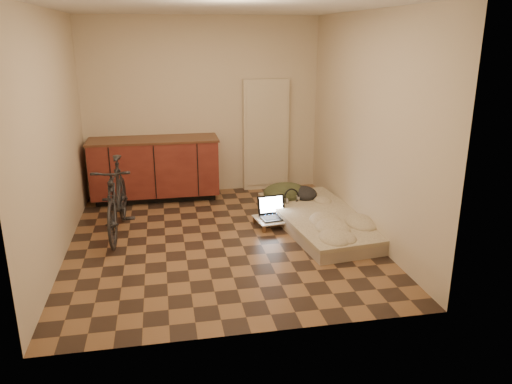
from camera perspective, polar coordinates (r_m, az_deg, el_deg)
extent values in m
cube|color=brown|center=(5.98, -4.00, -5.41)|extent=(3.50, 4.00, 0.00)
cube|color=silver|center=(5.52, -4.60, 20.30)|extent=(3.50, 4.00, 0.00)
cube|color=beige|center=(7.57, -6.10, 9.63)|extent=(3.50, 0.00, 2.60)
cube|color=beige|center=(3.68, -0.59, 1.29)|extent=(3.50, 0.00, 2.60)
cube|color=beige|center=(5.68, -22.17, 5.81)|extent=(0.00, 4.00, 2.60)
cube|color=beige|center=(6.06, 12.52, 7.35)|extent=(0.00, 4.00, 2.60)
cube|color=black|center=(7.57, -11.28, -0.33)|extent=(1.70, 0.48, 0.10)
cube|color=#571D18|center=(7.41, -11.48, 2.81)|extent=(1.80, 0.60, 0.78)
cube|color=#53301E|center=(7.32, -11.67, 5.88)|extent=(1.84, 0.62, 0.03)
cube|color=beige|center=(7.73, 1.13, 6.50)|extent=(0.70, 0.10, 1.70)
imported|color=black|center=(6.20, -15.66, -0.24)|extent=(0.54, 1.59, 1.01)
cube|color=#B0A18D|center=(6.39, 7.46, -3.37)|extent=(1.22, 2.17, 0.13)
cube|color=beige|center=(6.36, 7.49, -2.61)|extent=(1.24, 2.20, 0.05)
cube|color=brown|center=(6.15, 0.91, -4.28)|extent=(0.04, 0.04, 0.09)
cube|color=brown|center=(6.45, -0.17, -3.20)|extent=(0.04, 0.04, 0.09)
cube|color=brown|center=(6.36, 5.75, -3.62)|extent=(0.04, 0.04, 0.09)
cube|color=brown|center=(6.65, 4.48, -2.60)|extent=(0.04, 0.04, 0.09)
cube|color=white|center=(6.38, 2.78, -2.97)|extent=(0.69, 0.50, 0.02)
cube|color=black|center=(6.33, 2.24, -2.94)|extent=(0.40, 0.31, 0.02)
cube|color=black|center=(6.43, 1.74, -1.43)|extent=(0.37, 0.12, 0.23)
cube|color=white|center=(6.43, 1.74, -1.43)|extent=(0.31, 0.09, 0.19)
ellipsoid|color=white|center=(6.41, 4.44, -2.64)|extent=(0.07, 0.11, 0.04)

